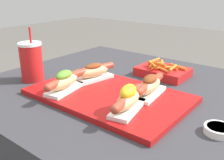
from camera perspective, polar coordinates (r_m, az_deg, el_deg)
The scene contains 8 objects.
serving_tray at distance 0.89m, azimuth -0.80°, elevation -3.32°, with size 0.52×0.33×0.02m.
hot_dog_0 at distance 0.90m, azimuth -10.34°, elevation -0.32°, with size 0.09×0.19×0.07m.
hot_dog_1 at distance 0.75m, azimuth 3.50°, elevation -4.20°, with size 0.09×0.19×0.08m.
hot_dog_2 at distance 1.00m, azimuth -4.01°, elevation 1.86°, with size 0.09×0.19×0.06m.
hot_dog_3 at distance 0.86m, azimuth 8.20°, elevation -1.24°, with size 0.08×0.20×0.07m.
sauce_bowl at distance 0.74m, azimuth 22.19°, elevation -9.95°, with size 0.07×0.07×0.02m.
drink_cup at distance 1.08m, azimuth -17.13°, elevation 3.85°, with size 0.09×0.09×0.21m.
fries_basket at distance 1.12m, azimuth 10.98°, elevation 1.91°, with size 0.20×0.15×0.06m.
Camera 1 is at (0.54, -0.74, 1.08)m, focal length 42.00 mm.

